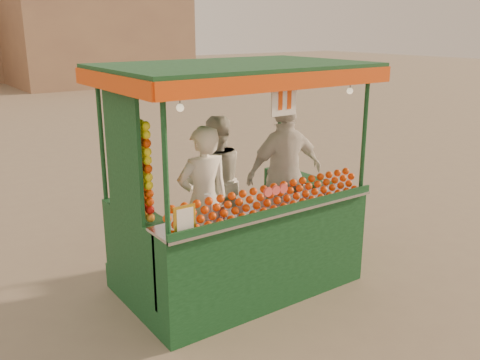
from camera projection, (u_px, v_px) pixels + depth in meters
ground at (259, 277)px, 6.67m from camera, size 90.00×90.00×0.00m
building_right at (97, 37)px, 28.63m from camera, size 9.00×6.00×5.00m
juice_cart at (237, 221)px, 6.13m from camera, size 2.96×1.92×2.69m
vendor_left at (204, 201)px, 5.93m from camera, size 0.67×0.47×1.73m
vendor_middle at (215, 180)px, 6.76m from camera, size 0.89×0.73×1.69m
vendor_right at (285, 173)px, 6.71m from camera, size 1.15×0.57×1.90m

